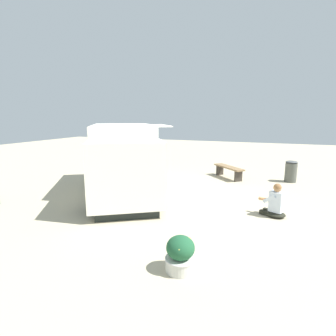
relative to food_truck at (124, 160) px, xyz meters
name	(u,v)px	position (x,y,z in m)	size (l,w,h in m)	color
ground_plane	(158,194)	(0.21, -1.19, -1.12)	(40.00, 40.00, 0.00)	#BAAD8F
food_truck	(124,160)	(0.00, 0.00, 0.00)	(5.57, 4.55, 2.30)	white
person_customer	(275,204)	(-0.53, -4.85, -0.78)	(0.62, 0.78, 0.89)	black
planter_flowering_near	(180,254)	(-3.84, -3.37, -0.81)	(0.53, 0.53, 0.63)	silver
planter_flowering_far	(112,161)	(3.52, 2.84, -0.73)	(0.60, 0.60, 0.74)	#C27F41
plaza_bench	(229,169)	(3.49, -3.02, -0.74)	(1.48, 1.45, 0.50)	olive
trash_bin	(291,171)	(3.73, -5.45, -0.68)	(0.46, 0.46, 0.86)	#50534B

